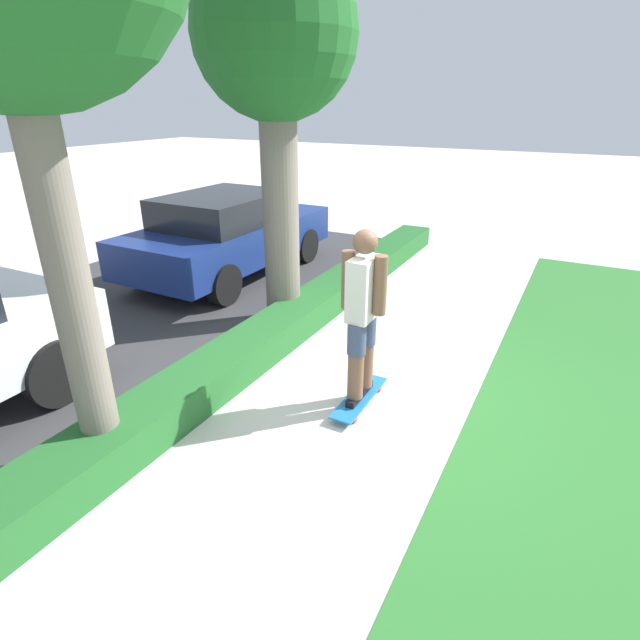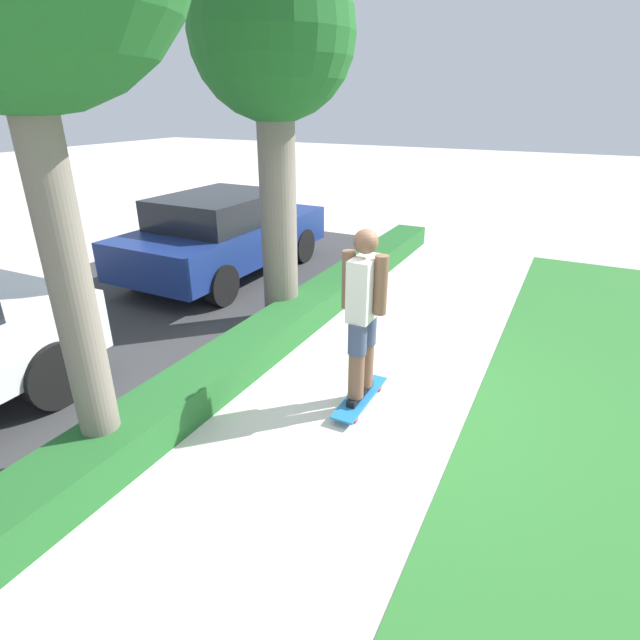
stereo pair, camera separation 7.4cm
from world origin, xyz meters
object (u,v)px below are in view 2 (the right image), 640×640
at_px(skater_person, 363,313).
at_px(tree_mid, 273,50).
at_px(skateboard, 360,397).
at_px(parked_car_middle, 224,233).

xyz_separation_m(skater_person, tree_mid, (1.53, 1.88, 2.43)).
height_order(skateboard, tree_mid, tree_mid).
distance_m(skater_person, parked_car_middle, 4.76).
height_order(skater_person, tree_mid, tree_mid).
bearing_deg(skateboard, skater_person, -90.00).
height_order(tree_mid, parked_car_middle, tree_mid).
bearing_deg(tree_mid, parked_car_middle, 56.68).
distance_m(skater_person, tree_mid, 3.43).
bearing_deg(skater_person, skateboard, 90.00).
bearing_deg(skateboard, parked_car_middle, 53.77).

